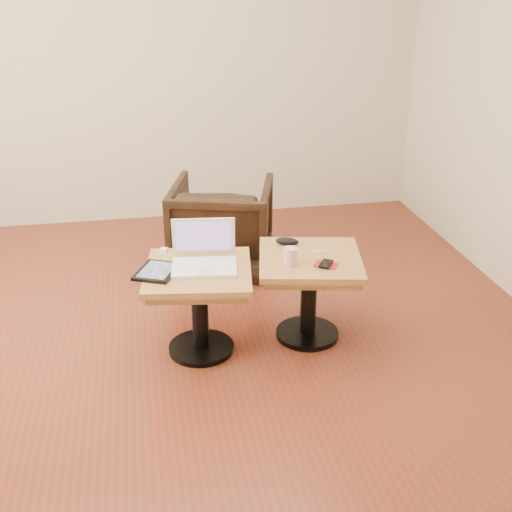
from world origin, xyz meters
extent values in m
cube|color=maroon|center=(0.00, 0.00, 0.00)|extent=(4.50, 4.50, 0.01)
cube|color=beige|center=(0.00, 2.25, 1.35)|extent=(4.50, 0.02, 2.70)
cube|color=beige|center=(0.00, -2.25, 1.35)|extent=(4.50, 0.02, 2.70)
cylinder|color=black|center=(0.12, 0.01, 0.02)|extent=(0.38, 0.38, 0.03)
cylinder|color=black|center=(0.12, 0.01, 0.26)|extent=(0.09, 0.09, 0.46)
cube|color=#A06C31|center=(0.12, 0.01, 0.47)|extent=(0.60, 0.60, 0.04)
cube|color=brown|center=(0.12, 0.01, 0.51)|extent=(0.65, 0.65, 0.04)
cylinder|color=black|center=(0.77, 0.05, 0.02)|extent=(0.38, 0.38, 0.03)
cylinder|color=black|center=(0.77, 0.05, 0.26)|extent=(0.09, 0.09, 0.46)
cube|color=#A06C31|center=(0.77, 0.05, 0.47)|extent=(0.62, 0.62, 0.04)
cube|color=brown|center=(0.77, 0.05, 0.51)|extent=(0.68, 0.68, 0.04)
cube|color=white|center=(0.15, 0.00, 0.53)|extent=(0.38, 0.28, 0.02)
cube|color=silver|center=(0.16, 0.04, 0.54)|extent=(0.30, 0.15, 0.00)
cube|color=silver|center=(0.15, -0.06, 0.54)|extent=(0.10, 0.07, 0.00)
cube|color=white|center=(0.17, 0.15, 0.66)|extent=(0.36, 0.10, 0.23)
cube|color=brown|center=(0.17, 0.15, 0.66)|extent=(0.31, 0.08, 0.19)
cube|color=black|center=(-0.10, 0.00, 0.53)|extent=(0.28, 0.31, 0.02)
cube|color=#191E38|center=(-0.10, 0.00, 0.54)|extent=(0.23, 0.26, 0.00)
cube|color=white|center=(-0.05, 0.27, 0.54)|extent=(0.05, 0.05, 0.02)
ellipsoid|color=black|center=(0.68, 0.25, 0.55)|extent=(0.15, 0.11, 0.04)
cylinder|color=#F36087|center=(0.63, -0.03, 0.57)|extent=(0.11, 0.11, 0.10)
sphere|color=white|center=(0.82, 0.09, 0.53)|extent=(0.01, 0.01, 0.01)
sphere|color=white|center=(0.84, 0.11, 0.53)|extent=(0.01, 0.01, 0.01)
sphere|color=white|center=(0.81, 0.11, 0.53)|extent=(0.01, 0.01, 0.01)
sphere|color=white|center=(0.85, 0.08, 0.53)|extent=(0.01, 0.01, 0.01)
sphere|color=white|center=(0.80, 0.08, 0.53)|extent=(0.01, 0.01, 0.01)
sphere|color=white|center=(0.83, 0.07, 0.53)|extent=(0.01, 0.01, 0.01)
cylinder|color=white|center=(0.82, 0.09, 0.53)|extent=(0.07, 0.04, 0.00)
cube|color=maroon|center=(0.82, -0.08, 0.53)|extent=(0.15, 0.14, 0.01)
cube|color=black|center=(0.82, -0.08, 0.53)|extent=(0.11, 0.12, 0.01)
imported|color=black|center=(0.40, 1.13, 0.32)|extent=(0.86, 0.87, 0.65)
camera|label=1|loc=(-0.15, -3.16, 2.04)|focal=45.00mm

